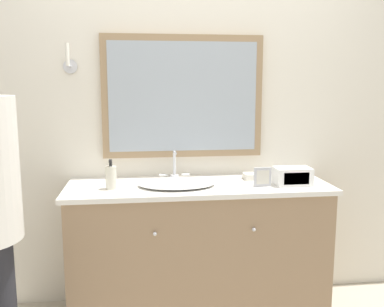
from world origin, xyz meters
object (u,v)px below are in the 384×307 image
Objects in this scene: soap_bottle at (111,177)px; picture_frame at (263,177)px; appliance_box at (293,176)px; sink_basin at (177,183)px.

soap_bottle reaches higher than picture_frame.
picture_frame reaches higher than appliance_box.
sink_basin reaches higher than appliance_box.
appliance_box is (1.14, -0.03, -0.02)m from soap_bottle.
sink_basin is 0.54m from picture_frame.
sink_basin reaches higher than soap_bottle.
sink_basin is 0.74m from appliance_box.
appliance_box is (0.73, -0.07, 0.04)m from sink_basin.
soap_bottle is at bearing 176.98° from picture_frame.
soap_bottle is 0.81× the size of appliance_box.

